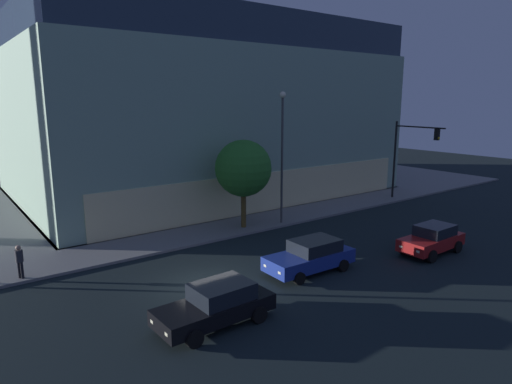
# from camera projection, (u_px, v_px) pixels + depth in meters

# --- Properties ---
(ground_plane) EXTENTS (120.00, 120.00, 0.00)m
(ground_plane) POSITION_uv_depth(u_px,v_px,m) (206.00, 285.00, 20.96)
(ground_plane) COLOR black
(sidewalk_corner) EXTENTS (80.00, 60.00, 0.15)m
(sidewalk_corner) POSITION_uv_depth(u_px,v_px,m) (43.00, 179.00, 48.67)
(sidewalk_corner) COLOR slate
(sidewalk_corner) RESTS_ON ground
(modern_building) EXTENTS (31.94, 23.62, 15.31)m
(modern_building) POSITION_uv_depth(u_px,v_px,m) (197.00, 111.00, 42.40)
(modern_building) COLOR #4C4C51
(modern_building) RESTS_ON ground
(traffic_light_far_corner) EXTENTS (0.52, 4.78, 6.65)m
(traffic_light_far_corner) POSITION_uv_depth(u_px,v_px,m) (409.00, 148.00, 37.29)
(traffic_light_far_corner) COLOR black
(traffic_light_far_corner) RESTS_ON sidewalk_corner
(street_lamp_sidewalk) EXTENTS (0.44, 0.44, 8.99)m
(street_lamp_sidewalk) POSITION_uv_depth(u_px,v_px,m) (282.00, 143.00, 30.06)
(street_lamp_sidewalk) COLOR #474747
(street_lamp_sidewalk) RESTS_ON sidewalk_corner
(sidewalk_tree) EXTENTS (3.76, 3.76, 5.90)m
(sidewalk_tree) POSITION_uv_depth(u_px,v_px,m) (243.00, 168.00, 29.25)
(sidewalk_tree) COLOR brown
(sidewalk_tree) RESTS_ON sidewalk_corner
(pedestrian_waiting) EXTENTS (0.36, 0.36, 1.66)m
(pedestrian_waiting) POSITION_uv_depth(u_px,v_px,m) (19.00, 259.00, 21.22)
(pedestrian_waiting) COLOR black
(pedestrian_waiting) RESTS_ON sidewalk_corner
(car_black) EXTENTS (4.75, 2.24, 1.61)m
(car_black) POSITION_uv_depth(u_px,v_px,m) (217.00, 304.00, 17.19)
(car_black) COLOR black
(car_black) RESTS_ON ground
(car_blue) EXTENTS (4.79, 2.22, 1.64)m
(car_blue) POSITION_uv_depth(u_px,v_px,m) (311.00, 256.00, 22.51)
(car_blue) COLOR navy
(car_blue) RESTS_ON ground
(car_red) EXTENTS (4.25, 2.04, 1.62)m
(car_red) POSITION_uv_depth(u_px,v_px,m) (432.00, 239.00, 25.22)
(car_red) COLOR maroon
(car_red) RESTS_ON ground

